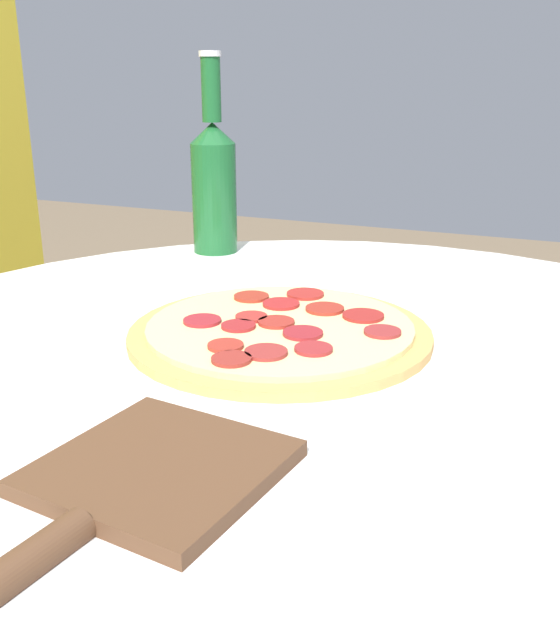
{
  "coord_description": "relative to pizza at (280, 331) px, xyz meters",
  "views": [
    {
      "loc": [
        -0.59,
        -0.21,
        0.96
      ],
      "look_at": [
        0.05,
        0.06,
        0.73
      ],
      "focal_mm": 40.0,
      "sensor_mm": 36.0,
      "label": 1
    }
  ],
  "objects": [
    {
      "name": "table",
      "position": [
        -0.05,
        -0.06,
        -0.18
      ],
      "size": [
        1.06,
        1.06,
        0.71
      ],
      "color": "white",
      "rests_on": "ground_plane"
    },
    {
      "name": "pizza_paddle",
      "position": [
        -0.31,
        -0.03,
        -0.0
      ],
      "size": [
        0.31,
        0.16,
        0.02
      ],
      "rotation": [
        0.0,
        0.0,
        3.02
      ],
      "color": "brown",
      "rests_on": "table"
    },
    {
      "name": "pizza",
      "position": [
        0.0,
        0.0,
        0.0
      ],
      "size": [
        0.31,
        0.31,
        0.02
      ],
      "color": "tan",
      "rests_on": "table"
    },
    {
      "name": "beer_bottle",
      "position": [
        0.32,
        0.24,
        0.1
      ],
      "size": [
        0.07,
        0.07,
        0.29
      ],
      "color": "#195628",
      "rests_on": "table"
    }
  ]
}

